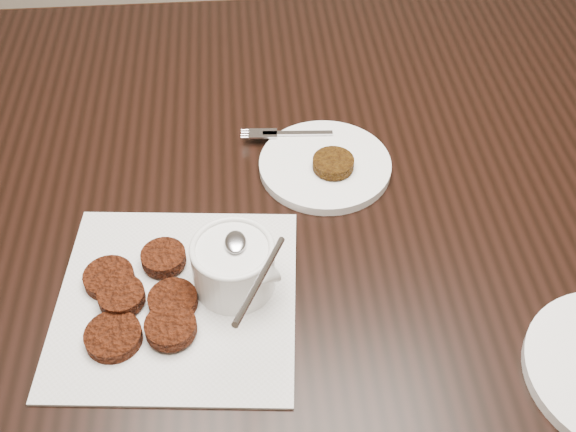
# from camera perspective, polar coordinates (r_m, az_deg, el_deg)

# --- Properties ---
(table) EXTENTS (1.51, 0.97, 0.75)m
(table) POSITION_cam_1_polar(r_m,az_deg,el_deg) (1.35, -1.00, -7.46)
(table) COLOR black
(table) RESTS_ON floor
(napkin) EXTENTS (0.33, 0.33, 0.00)m
(napkin) POSITION_cam_1_polar(r_m,az_deg,el_deg) (0.90, -9.00, -6.70)
(napkin) COLOR silver
(napkin) RESTS_ON table
(sauce_ramekin) EXTENTS (0.18, 0.18, 0.14)m
(sauce_ramekin) POSITION_cam_1_polar(r_m,az_deg,el_deg) (0.85, -4.57, -2.51)
(sauce_ramekin) COLOR white
(sauce_ramekin) RESTS_ON napkin
(patty_cluster) EXTENTS (0.25, 0.25, 0.02)m
(patty_cluster) POSITION_cam_1_polar(r_m,az_deg,el_deg) (0.89, -11.82, -6.74)
(patty_cluster) COLOR #571E0B
(patty_cluster) RESTS_ON napkin
(plate_with_patty) EXTENTS (0.21, 0.21, 0.03)m
(plate_with_patty) POSITION_cam_1_polar(r_m,az_deg,el_deg) (1.05, 3.03, 4.41)
(plate_with_patty) COLOR white
(plate_with_patty) RESTS_ON table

